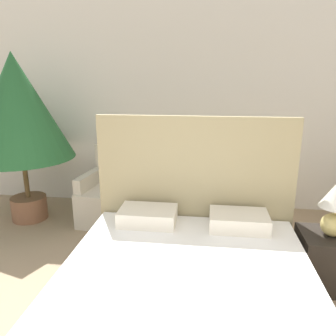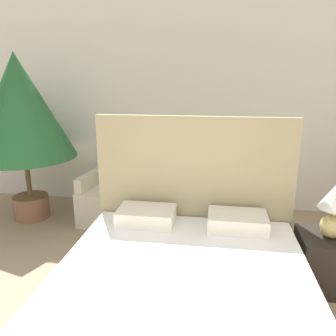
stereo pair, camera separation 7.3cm
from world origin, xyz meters
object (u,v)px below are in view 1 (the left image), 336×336
(armchair_near_window_right, at_px, (185,203))
(nightstand, at_px, (325,260))
(bed, at_px, (186,296))
(table_lamp, at_px, (336,204))
(armchair_near_window_left, at_px, (112,199))
(potted_palm, at_px, (17,110))

(armchair_near_window_right, distance_m, nightstand, 1.70)
(bed, distance_m, table_lamp, 1.46)
(bed, distance_m, armchair_near_window_left, 2.10)
(table_lamp, bearing_deg, bed, -149.68)
(armchair_near_window_right, relative_size, table_lamp, 1.90)
(nightstand, bearing_deg, bed, -148.80)
(bed, relative_size, armchair_near_window_right, 2.33)
(potted_palm, height_order, table_lamp, potted_palm)
(armchair_near_window_left, xyz_separation_m, nightstand, (2.26, -1.08, -0.04))
(nightstand, height_order, table_lamp, table_lamp)
(bed, xyz_separation_m, table_lamp, (1.19, 0.70, 0.48))
(bed, height_order, armchair_near_window_right, bed)
(nightstand, relative_size, table_lamp, 1.00)
(armchair_near_window_left, bearing_deg, armchair_near_window_right, 7.26)
(armchair_near_window_right, distance_m, table_lamp, 1.79)
(bed, xyz_separation_m, armchair_near_window_left, (-1.09, 1.79, -0.01))
(armchair_near_window_left, xyz_separation_m, potted_palm, (-1.08, -0.09, 1.13))
(nightstand, bearing_deg, table_lamp, -37.13)
(potted_palm, xyz_separation_m, table_lamp, (3.36, -1.01, -0.64))
(armchair_near_window_left, distance_m, armchair_near_window_right, 0.95)
(armchair_near_window_right, height_order, table_lamp, table_lamp)
(armchair_near_window_left, relative_size, table_lamp, 1.90)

